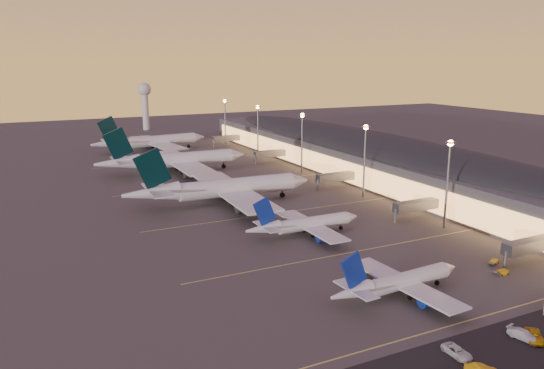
% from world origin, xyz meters
% --- Properties ---
extents(ground, '(700.00, 700.00, 0.00)m').
position_xyz_m(ground, '(0.00, 0.00, 0.00)').
color(ground, '#3F3D3A').
extents(airliner_narrow_south, '(33.57, 30.02, 12.00)m').
position_xyz_m(airliner_narrow_south, '(-6.37, -30.69, 3.10)').
color(airliner_narrow_south, silver).
rests_on(airliner_narrow_south, ground).
extents(airliner_narrow_north, '(35.04, 31.16, 12.57)m').
position_xyz_m(airliner_narrow_north, '(-4.32, 11.88, 3.25)').
color(airliner_narrow_north, silver).
rests_on(airliner_narrow_north, ground).
extents(airliner_wide_near, '(65.67, 59.75, 21.03)m').
position_xyz_m(airliner_wide_near, '(-13.08, 53.00, 5.42)').
color(airliner_wide_near, silver).
rests_on(airliner_wide_near, ground).
extents(airliner_wide_mid, '(65.99, 59.81, 21.19)m').
position_xyz_m(airliner_wide_mid, '(-13.17, 110.24, 5.46)').
color(airliner_wide_mid, silver).
rests_on(airliner_wide_mid, ground).
extents(airliner_wide_far, '(62.92, 57.75, 20.13)m').
position_xyz_m(airliner_wide_far, '(-8.65, 169.88, 5.18)').
color(airliner_wide_far, silver).
rests_on(airliner_wide_far, ground).
extents(terminal_building, '(56.35, 255.00, 17.46)m').
position_xyz_m(terminal_building, '(61.84, 72.47, 8.78)').
color(terminal_building, '#4A4A4F').
rests_on(terminal_building, ground).
extents(light_masts, '(2.20, 217.20, 25.90)m').
position_xyz_m(light_masts, '(36.00, 65.00, 17.55)').
color(light_masts, slate).
rests_on(light_masts, ground).
extents(radar_tower, '(9.00, 9.00, 32.50)m').
position_xyz_m(radar_tower, '(10.00, 260.00, 21.87)').
color(radar_tower, silver).
rests_on(radar_tower, ground).
extents(service_lane, '(260.00, 16.00, 0.01)m').
position_xyz_m(service_lane, '(0.00, -56.00, 0.01)').
color(service_lane, black).
rests_on(service_lane, ground).
extents(lane_markings, '(90.00, 180.36, 0.00)m').
position_xyz_m(lane_markings, '(0.00, 40.00, 0.01)').
color(lane_markings, '#D8C659').
rests_on(lane_markings, ground).
extents(baggage_tug_a, '(3.52, 2.57, 0.98)m').
position_xyz_m(baggage_tug_a, '(26.07, -26.82, 0.45)').
color(baggage_tug_a, '#CB9008').
rests_on(baggage_tug_a, ground).
extents(baggage_tug_b, '(3.61, 1.76, 1.05)m').
position_xyz_m(baggage_tug_b, '(22.44, -32.13, 0.48)').
color(baggage_tug_b, '#CB9008').
rests_on(baggage_tug_b, ground).
extents(service_van_a, '(2.64, 5.58, 1.54)m').
position_xyz_m(service_van_a, '(-12.09, -53.10, 0.77)').
color(service_van_a, silver).
rests_on(service_van_a, ground).
extents(service_van_c, '(3.46, 6.16, 1.69)m').
position_xyz_m(service_van_c, '(2.43, -54.36, 0.84)').
color(service_van_c, silver).
rests_on(service_van_c, ground).
extents(service_van_d, '(5.54, 5.90, 1.54)m').
position_xyz_m(service_van_d, '(3.87, -55.32, 0.77)').
color(service_van_d, '#CB9008').
rests_on(service_van_d, ground).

